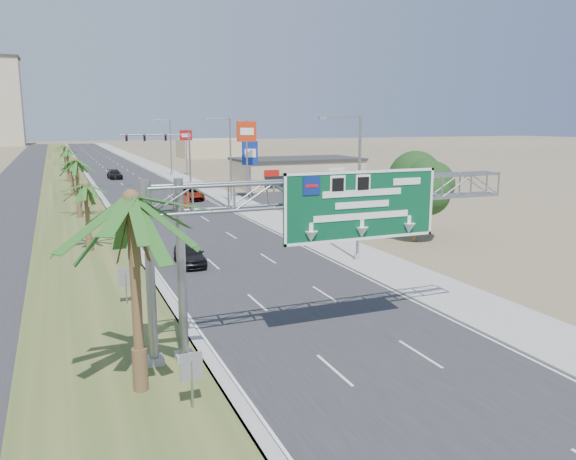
# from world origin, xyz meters

# --- Properties ---
(ground) EXTENTS (600.00, 600.00, 0.00)m
(ground) POSITION_xyz_m (0.00, 0.00, 0.00)
(ground) COLOR #8C7A59
(ground) RESTS_ON ground
(road) EXTENTS (12.00, 300.00, 0.02)m
(road) POSITION_xyz_m (0.00, 110.00, 0.01)
(road) COLOR #28282B
(road) RESTS_ON ground
(sidewalk_right) EXTENTS (4.00, 300.00, 0.10)m
(sidewalk_right) POSITION_xyz_m (8.50, 110.00, 0.05)
(sidewalk_right) COLOR #9E9B93
(sidewalk_right) RESTS_ON ground
(median_grass) EXTENTS (7.00, 300.00, 0.12)m
(median_grass) POSITION_xyz_m (-10.00, 110.00, 0.06)
(median_grass) COLOR #3B4F22
(median_grass) RESTS_ON ground
(opposing_road) EXTENTS (8.00, 300.00, 0.02)m
(opposing_road) POSITION_xyz_m (-17.00, 110.00, 0.01)
(opposing_road) COLOR #28282B
(opposing_road) RESTS_ON ground
(sign_gantry) EXTENTS (16.75, 1.24, 7.50)m
(sign_gantry) POSITION_xyz_m (-1.06, 9.93, 6.06)
(sign_gantry) COLOR gray
(sign_gantry) RESTS_ON ground
(palm_near) EXTENTS (5.70, 5.70, 8.35)m
(palm_near) POSITION_xyz_m (-9.20, 8.00, 6.93)
(palm_near) COLOR brown
(palm_near) RESTS_ON ground
(palm_row_b) EXTENTS (3.99, 3.99, 5.95)m
(palm_row_b) POSITION_xyz_m (-9.50, 32.00, 4.90)
(palm_row_b) COLOR brown
(palm_row_b) RESTS_ON ground
(palm_row_c) EXTENTS (3.99, 3.99, 6.75)m
(palm_row_c) POSITION_xyz_m (-9.50, 48.00, 5.66)
(palm_row_c) COLOR brown
(palm_row_c) RESTS_ON ground
(palm_row_d) EXTENTS (3.99, 3.99, 5.45)m
(palm_row_d) POSITION_xyz_m (-9.50, 66.00, 4.42)
(palm_row_d) COLOR brown
(palm_row_d) RESTS_ON ground
(palm_row_e) EXTENTS (3.99, 3.99, 6.15)m
(palm_row_e) POSITION_xyz_m (-9.50, 85.00, 5.09)
(palm_row_e) COLOR brown
(palm_row_e) RESTS_ON ground
(palm_row_f) EXTENTS (3.99, 3.99, 5.75)m
(palm_row_f) POSITION_xyz_m (-9.50, 110.00, 4.71)
(palm_row_f) COLOR brown
(palm_row_f) RESTS_ON ground
(streetlight_near) EXTENTS (3.27, 0.44, 10.00)m
(streetlight_near) POSITION_xyz_m (7.30, 22.00, 4.69)
(streetlight_near) COLOR gray
(streetlight_near) RESTS_ON ground
(streetlight_mid) EXTENTS (3.27, 0.44, 10.00)m
(streetlight_mid) POSITION_xyz_m (7.30, 52.00, 4.69)
(streetlight_mid) COLOR gray
(streetlight_mid) RESTS_ON ground
(streetlight_far) EXTENTS (3.27, 0.44, 10.00)m
(streetlight_far) POSITION_xyz_m (7.30, 88.00, 4.69)
(streetlight_far) COLOR gray
(streetlight_far) RESTS_ON ground
(signal_mast) EXTENTS (10.28, 0.71, 8.00)m
(signal_mast) POSITION_xyz_m (5.17, 71.97, 4.85)
(signal_mast) COLOR gray
(signal_mast) RESTS_ON ground
(store_building) EXTENTS (18.00, 10.00, 4.00)m
(store_building) POSITION_xyz_m (22.00, 66.00, 2.00)
(store_building) COLOR tan
(store_building) RESTS_ON ground
(oak_near) EXTENTS (4.50, 4.50, 6.80)m
(oak_near) POSITION_xyz_m (15.00, 26.00, 4.53)
(oak_near) COLOR brown
(oak_near) RESTS_ON ground
(oak_far) EXTENTS (3.50, 3.50, 5.60)m
(oak_far) POSITION_xyz_m (18.00, 30.00, 3.82)
(oak_far) COLOR brown
(oak_far) RESTS_ON ground
(median_signback_a) EXTENTS (0.75, 0.08, 2.08)m
(median_signback_a) POSITION_xyz_m (-7.80, 6.00, 1.45)
(median_signback_a) COLOR gray
(median_signback_a) RESTS_ON ground
(median_signback_b) EXTENTS (0.75, 0.08, 2.08)m
(median_signback_b) POSITION_xyz_m (-8.50, 18.00, 1.45)
(median_signback_b) COLOR gray
(median_signback_b) RESTS_ON ground
(building_distant_right) EXTENTS (20.00, 12.00, 5.00)m
(building_distant_right) POSITION_xyz_m (30.00, 140.00, 2.50)
(building_distant_right) COLOR tan
(building_distant_right) RESTS_ON ground
(car_left_lane) EXTENTS (1.97, 4.45, 1.49)m
(car_left_lane) POSITION_xyz_m (-3.50, 25.39, 0.74)
(car_left_lane) COLOR black
(car_left_lane) RESTS_ON ground
(car_mid_lane) EXTENTS (2.30, 4.97, 1.58)m
(car_mid_lane) POSITION_xyz_m (0.88, 48.53, 0.79)
(car_mid_lane) COLOR maroon
(car_mid_lane) RESTS_ON ground
(car_right_lane) EXTENTS (2.75, 5.65, 1.55)m
(car_right_lane) POSITION_xyz_m (3.90, 57.30, 0.77)
(car_right_lane) COLOR gray
(car_right_lane) RESTS_ON ground
(car_far) EXTENTS (2.39, 5.24, 1.49)m
(car_far) POSITION_xyz_m (-2.15, 88.24, 0.74)
(car_far) COLOR black
(car_far) RESTS_ON ground
(pole_sign_red_near) EXTENTS (2.40, 0.35, 9.80)m
(pole_sign_red_near) POSITION_xyz_m (10.08, 53.73, 7.77)
(pole_sign_red_near) COLOR gray
(pole_sign_red_near) RESTS_ON ground
(pole_sign_blue) EXTENTS (1.94, 1.11, 7.38)m
(pole_sign_blue) POSITION_xyz_m (11.35, 56.34, 5.41)
(pole_sign_blue) COLOR gray
(pole_sign_blue) RESTS_ON ground
(pole_sign_red_far) EXTENTS (2.12, 1.20, 8.30)m
(pole_sign_red_far) POSITION_xyz_m (10.58, 89.63, 6.55)
(pole_sign_red_far) COLOR gray
(pole_sign_red_far) RESTS_ON ground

